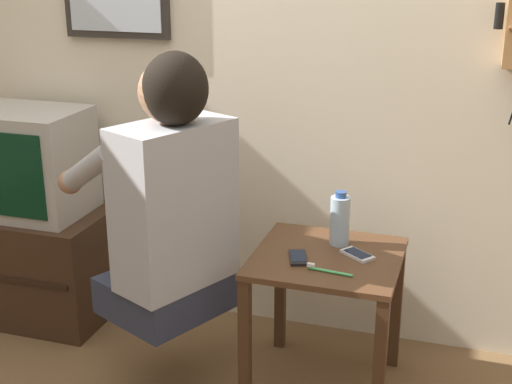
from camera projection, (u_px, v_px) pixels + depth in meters
wall_back at (235, 29)px, 2.88m from camera, size 6.80×0.05×2.55m
side_table at (326, 283)px, 2.59m from camera, size 0.52×0.51×0.54m
person at (170, 198)px, 2.47m from camera, size 0.63×0.59×0.96m
tv_stand at (38, 262)px, 3.21m from camera, size 0.66×0.46×0.49m
television at (27, 162)px, 3.05m from camera, size 0.49×0.38×0.45m
cell_phone_held at (298, 258)px, 2.52m from camera, size 0.10×0.14×0.01m
cell_phone_spare at (357, 254)px, 2.54m from camera, size 0.14×0.12×0.01m
water_bottle at (340, 220)px, 2.62m from camera, size 0.07×0.07×0.21m
toothbrush at (326, 270)px, 2.42m from camera, size 0.16×0.03×0.02m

